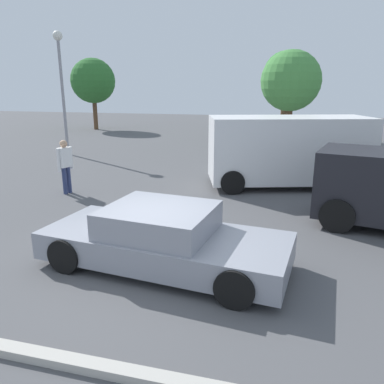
# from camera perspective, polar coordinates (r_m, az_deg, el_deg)

# --- Properties ---
(ground_plane) EXTENTS (80.00, 80.00, 0.00)m
(ground_plane) POSITION_cam_1_polar(r_m,az_deg,el_deg) (7.09, -6.34, -11.61)
(ground_plane) COLOR #515154
(sedan_foreground) EXTENTS (4.72, 2.36, 1.15)m
(sedan_foreground) POSITION_cam_1_polar(r_m,az_deg,el_deg) (6.97, -4.39, -7.17)
(sedan_foreground) COLOR gray
(sedan_foreground) RESTS_ON ground_plane
(dog) EXTENTS (0.29, 0.64, 0.43)m
(dog) POSITION_cam_1_polar(r_m,az_deg,el_deg) (9.78, -9.98, -2.29)
(dog) COLOR olive
(dog) RESTS_ON ground_plane
(van_white) EXTENTS (5.53, 3.47, 2.32)m
(van_white) POSITION_cam_1_polar(r_m,az_deg,el_deg) (12.93, 14.48, 6.32)
(van_white) COLOR white
(van_white) RESTS_ON ground_plane
(pedestrian) EXTENTS (0.35, 0.55, 1.69)m
(pedestrian) POSITION_cam_1_polar(r_m,az_deg,el_deg) (12.27, -18.80, 4.36)
(pedestrian) COLOR navy
(pedestrian) RESTS_ON ground_plane
(parking_curb) EXTENTS (8.53, 0.20, 0.12)m
(parking_curb) POSITION_cam_1_polar(r_m,az_deg,el_deg) (5.12, -17.65, -23.57)
(parking_curb) COLOR #B7B2A8
(parking_curb) RESTS_ON ground_plane
(light_post_mid) EXTENTS (0.44, 0.44, 5.77)m
(light_post_mid) POSITION_cam_1_polar(r_m,az_deg,el_deg) (19.60, -19.40, 16.98)
(light_post_mid) COLOR gray
(light_post_mid) RESTS_ON ground_plane
(tree_back_center) EXTENTS (2.95, 2.95, 5.59)m
(tree_back_center) POSITION_cam_1_polar(r_m,az_deg,el_deg) (26.72, 14.10, 17.03)
(tree_back_center) COLOR brown
(tree_back_center) RESTS_ON ground_plane
(tree_back_right) EXTENTS (3.41, 3.41, 5.45)m
(tree_back_right) POSITION_cam_1_polar(r_m,az_deg,el_deg) (31.17, -14.87, 16.06)
(tree_back_right) COLOR brown
(tree_back_right) RESTS_ON ground_plane
(tree_far_right) EXTENTS (3.29, 3.29, 5.24)m
(tree_far_right) POSITION_cam_1_polar(r_m,az_deg,el_deg) (22.07, 14.84, 16.02)
(tree_far_right) COLOR brown
(tree_far_right) RESTS_ON ground_plane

